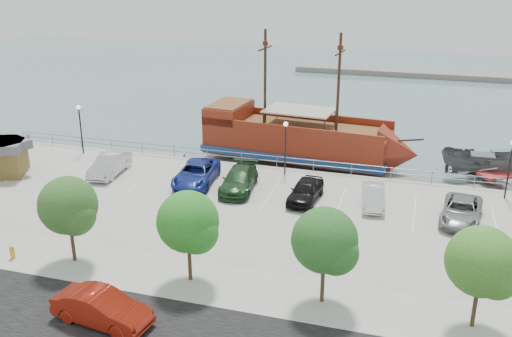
# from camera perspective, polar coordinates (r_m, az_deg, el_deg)

# --- Properties ---
(ground) EXTENTS (160.00, 160.00, 0.00)m
(ground) POSITION_cam_1_polar(r_m,az_deg,el_deg) (39.26, 0.56, -5.23)
(ground) COLOR slate
(sidewalk) EXTENTS (100.00, 4.00, 0.05)m
(sidewalk) POSITION_cam_1_polar(r_m,az_deg,el_deg) (30.46, -4.80, -11.29)
(sidewalk) COLOR #B1B0A1
(sidewalk) RESTS_ON land_slab
(seawall_railing) EXTENTS (50.00, 0.06, 1.00)m
(seawall_railing) POSITION_cam_1_polar(r_m,az_deg,el_deg) (45.64, 3.30, 0.57)
(seawall_railing) COLOR slate
(seawall_railing) RESTS_ON land_slab
(far_shore) EXTENTS (40.00, 3.00, 0.80)m
(far_shore) POSITION_cam_1_polar(r_m,az_deg,el_deg) (90.54, 16.77, 8.98)
(far_shore) COLOR gray
(far_shore) RESTS_ON ground
(pirate_ship) EXTENTS (18.98, 6.80, 11.84)m
(pirate_ship) POSITION_cam_1_polar(r_m,az_deg,el_deg) (49.56, 5.57, 2.68)
(pirate_ship) COLOR maroon
(pirate_ship) RESTS_ON ground
(patrol_boat) EXTENTS (6.35, 2.51, 2.44)m
(patrol_boat) POSITION_cam_1_polar(r_m,az_deg,el_deg) (49.11, 21.59, 0.19)
(patrol_boat) COLOR #4D4F50
(patrol_boat) RESTS_ON ground
(speedboat) EXTENTS (8.17, 8.74, 1.47)m
(speedboat) POSITION_cam_1_polar(r_m,az_deg,el_deg) (48.53, 23.52, -0.93)
(speedboat) COLOR silver
(speedboat) RESTS_ON ground
(dock_west) EXTENTS (6.98, 3.03, 0.39)m
(dock_west) POSITION_cam_1_polar(r_m,az_deg,el_deg) (51.88, -10.97, 1.13)
(dock_west) COLOR gray
(dock_west) RESTS_ON ground
(dock_mid) EXTENTS (7.61, 3.62, 0.42)m
(dock_mid) POSITION_cam_1_polar(r_m,az_deg,el_deg) (46.35, 15.08, -1.56)
(dock_mid) COLOR slate
(dock_mid) RESTS_ON ground
(dock_east) EXTENTS (7.81, 5.15, 0.43)m
(dock_east) POSITION_cam_1_polar(r_m,az_deg,el_deg) (46.61, 21.67, -2.20)
(dock_east) COLOR slate
(dock_east) RESTS_ON ground
(shed) EXTENTS (4.35, 4.35, 2.74)m
(shed) POSITION_cam_1_polar(r_m,az_deg,el_deg) (48.33, -23.95, 1.10)
(shed) COLOR brown
(shed) RESTS_ON land_slab
(street_sedan) EXTENTS (4.98, 2.27, 1.58)m
(street_sedan) POSITION_cam_1_polar(r_m,az_deg,el_deg) (27.95, -15.16, -13.33)
(street_sedan) COLOR maroon
(street_sedan) RESTS_ON street
(fire_hydrant) EXTENTS (0.29, 0.29, 0.82)m
(fire_hydrant) POSITION_cam_1_polar(r_m,az_deg,el_deg) (35.12, -23.20, -7.65)
(fire_hydrant) COLOR gold
(fire_hydrant) RESTS_ON sidewalk
(lamp_post_left) EXTENTS (0.36, 0.36, 4.28)m
(lamp_post_left) POSITION_cam_1_polar(r_m,az_deg,el_deg) (50.85, -17.20, 4.61)
(lamp_post_left) COLOR black
(lamp_post_left) RESTS_ON land_slab
(lamp_post_mid) EXTENTS (0.36, 0.36, 4.28)m
(lamp_post_mid) POSITION_cam_1_polar(r_m,az_deg,el_deg) (43.68, 2.96, 2.99)
(lamp_post_mid) COLOR black
(lamp_post_mid) RESTS_ON land_slab
(lamp_post_right) EXTENTS (0.36, 0.36, 4.28)m
(lamp_post_right) POSITION_cam_1_polar(r_m,az_deg,el_deg) (43.00, 24.13, 0.90)
(lamp_post_right) COLOR black
(lamp_post_right) RESTS_ON land_slab
(tree_c) EXTENTS (3.30, 3.20, 5.00)m
(tree_c) POSITION_cam_1_polar(r_m,az_deg,el_deg) (32.35, -18.12, -3.76)
(tree_c) COLOR #473321
(tree_c) RESTS_ON sidewalk
(tree_d) EXTENTS (3.30, 3.20, 5.00)m
(tree_d) POSITION_cam_1_polar(r_m,az_deg,el_deg) (29.12, -6.61, -5.57)
(tree_d) COLOR #473321
(tree_d) RESTS_ON sidewalk
(tree_e) EXTENTS (3.30, 3.20, 5.00)m
(tree_e) POSITION_cam_1_polar(r_m,az_deg,el_deg) (27.34, 7.14, -7.42)
(tree_e) COLOR #473321
(tree_e) RESTS_ON sidewalk
(tree_f) EXTENTS (3.30, 3.20, 5.00)m
(tree_f) POSITION_cam_1_polar(r_m,az_deg,el_deg) (27.29, 21.93, -8.92)
(tree_f) COLOR #473321
(tree_f) RESTS_ON sidewalk
(parked_car_b) EXTENTS (2.13, 5.02, 1.61)m
(parked_car_b) POSITION_cam_1_polar(r_m,az_deg,el_deg) (45.85, -14.42, 0.40)
(parked_car_b) COLOR #B9B9B9
(parked_car_b) RESTS_ON land_slab
(parked_car_c) EXTENTS (3.24, 5.95, 1.58)m
(parked_car_c) POSITION_cam_1_polar(r_m,az_deg,el_deg) (42.80, -6.00, -0.51)
(parked_car_c) COLOR navy
(parked_car_c) RESTS_ON land_slab
(parked_car_d) EXTENTS (2.75, 5.60, 1.56)m
(parked_car_d) POSITION_cam_1_polar(r_m,az_deg,el_deg) (41.44, -1.72, -1.13)
(parked_car_d) COLOR #1E4221
(parked_car_d) RESTS_ON land_slab
(parked_car_e) EXTENTS (2.12, 4.62, 1.53)m
(parked_car_e) POSITION_cam_1_polar(r_m,az_deg,el_deg) (39.72, 4.98, -2.21)
(parked_car_e) COLOR black
(parked_car_e) RESTS_ON land_slab
(parked_car_f) EXTENTS (1.99, 4.36, 1.39)m
(parked_car_f) POSITION_cam_1_polar(r_m,az_deg,el_deg) (39.63, 11.63, -2.74)
(parked_car_f) COLOR silver
(parked_car_f) RESTS_ON land_slab
(parked_car_g) EXTENTS (2.97, 5.40, 1.43)m
(parked_car_g) POSITION_cam_1_polar(r_m,az_deg,el_deg) (38.88, 19.85, -4.01)
(parked_car_g) COLOR gray
(parked_car_g) RESTS_ON land_slab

